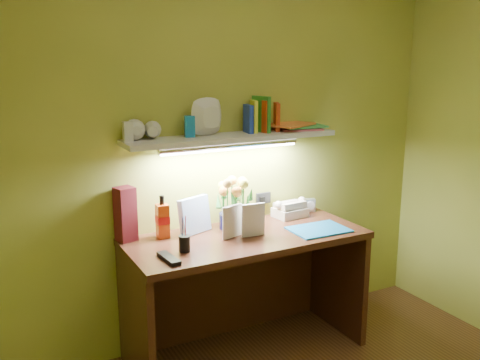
% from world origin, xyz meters
% --- Properties ---
extents(desk, '(1.40, 0.60, 0.75)m').
position_xyz_m(desk, '(0.00, 1.20, 0.38)').
color(desk, '#33170E').
rests_on(desk, ground).
extents(flower_bouquet, '(0.25, 0.25, 0.32)m').
position_xyz_m(flower_bouquet, '(-0.00, 1.35, 0.91)').
color(flower_bouquet, '#0D0C34').
rests_on(flower_bouquet, desk).
extents(telephone, '(0.21, 0.16, 0.12)m').
position_xyz_m(telephone, '(0.42, 1.39, 0.81)').
color(telephone, beige).
rests_on(telephone, desk).
extents(desk_clock, '(0.10, 0.07, 0.09)m').
position_xyz_m(desk_clock, '(0.60, 1.44, 0.79)').
color(desk_clock, silver).
rests_on(desk_clock, desk).
extents(whisky_bottle, '(0.07, 0.07, 0.25)m').
position_xyz_m(whisky_bottle, '(-0.44, 1.39, 0.87)').
color(whisky_bottle, '#B33A0D').
rests_on(whisky_bottle, desk).
extents(whisky_box, '(0.12, 0.12, 0.31)m').
position_xyz_m(whisky_box, '(-0.64, 1.44, 0.90)').
color(whisky_box, '#5B141C').
rests_on(whisky_box, desk).
extents(pen_cup, '(0.07, 0.07, 0.15)m').
position_xyz_m(pen_cup, '(-0.42, 1.12, 0.82)').
color(pen_cup, black).
rests_on(pen_cup, desk).
extents(art_card, '(0.21, 0.12, 0.21)m').
position_xyz_m(art_card, '(-0.25, 1.38, 0.86)').
color(art_card, white).
rests_on(art_card, desk).
extents(tv_remote, '(0.07, 0.19, 0.02)m').
position_xyz_m(tv_remote, '(-0.54, 1.04, 0.76)').
color(tv_remote, black).
rests_on(tv_remote, desk).
extents(blue_folder, '(0.34, 0.26, 0.01)m').
position_xyz_m(blue_folder, '(0.42, 1.08, 0.75)').
color(blue_folder, '#1773BE').
rests_on(blue_folder, desk).
extents(desk_book_a, '(0.14, 0.05, 0.19)m').
position_xyz_m(desk_book_a, '(-0.16, 1.18, 0.85)').
color(desk_book_a, beige).
rests_on(desk_book_a, desk).
extents(desk_book_b, '(0.14, 0.03, 0.19)m').
position_xyz_m(desk_book_b, '(-0.04, 1.17, 0.85)').
color(desk_book_b, silver).
rests_on(desk_book_b, desk).
extents(wall_shelf, '(1.30, 0.32, 0.25)m').
position_xyz_m(wall_shelf, '(-0.01, 1.38, 1.33)').
color(wall_shelf, silver).
rests_on(wall_shelf, ground).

